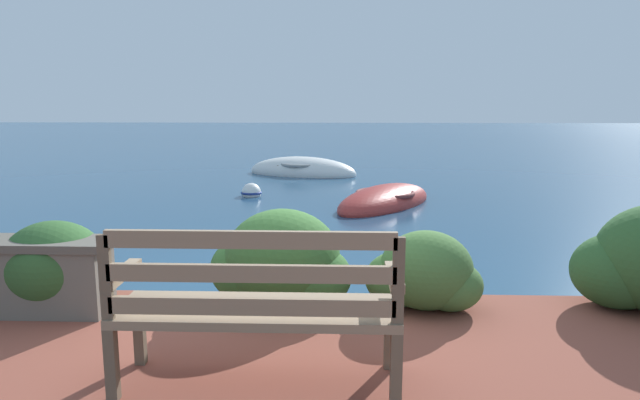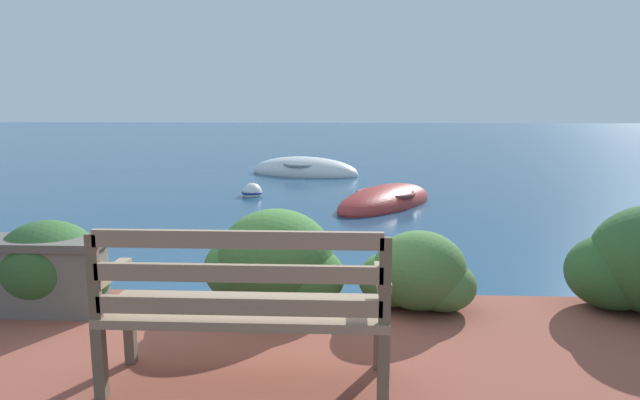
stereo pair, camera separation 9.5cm
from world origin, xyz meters
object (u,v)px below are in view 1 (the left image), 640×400
object	(u,v)px
rowboat_mid	(303,172)
mooring_buoy	(251,193)
rowboat_nearest	(385,202)
park_bench	(256,304)

from	to	relation	value
rowboat_mid	mooring_buoy	size ratio (longest dim) A/B	7.31
rowboat_nearest	rowboat_mid	size ratio (longest dim) A/B	0.93
park_bench	rowboat_mid	world-z (taller)	park_bench
park_bench	mooring_buoy	distance (m)	7.71
park_bench	rowboat_nearest	bearing A→B (deg)	76.23
mooring_buoy	rowboat_nearest	bearing A→B (deg)	-19.02
park_bench	rowboat_nearest	size ratio (longest dim) A/B	0.57
rowboat_mid	mooring_buoy	bearing A→B (deg)	95.47
rowboat_nearest	mooring_buoy	xyz separation A→B (m)	(-2.44, 0.84, 0.01)
park_bench	rowboat_mid	distance (m)	10.76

